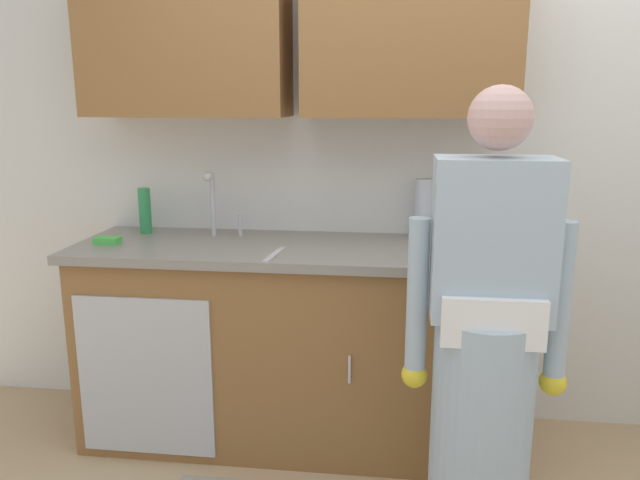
# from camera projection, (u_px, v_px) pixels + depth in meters

# --- Properties ---
(kitchen_wall_with_uppers) EXTENTS (4.80, 0.44, 2.70)m
(kitchen_wall_with_uppers) POSITION_uv_depth(u_px,v_px,m) (389.00, 122.00, 2.86)
(kitchen_wall_with_uppers) COLOR silver
(kitchen_wall_with_uppers) RESTS_ON ground
(counter_cabinet) EXTENTS (1.90, 0.62, 0.90)m
(counter_cabinet) POSITION_uv_depth(u_px,v_px,m) (293.00, 347.00, 2.85)
(counter_cabinet) COLOR brown
(counter_cabinet) RESTS_ON ground
(countertop) EXTENTS (1.96, 0.66, 0.04)m
(countertop) POSITION_uv_depth(u_px,v_px,m) (293.00, 249.00, 2.75)
(countertop) COLOR gray
(countertop) RESTS_ON counter_cabinet
(sink) EXTENTS (0.50, 0.36, 0.35)m
(sink) POSITION_uv_depth(u_px,v_px,m) (213.00, 245.00, 2.80)
(sink) COLOR #B7BABF
(sink) RESTS_ON counter_cabinet
(person_at_sink) EXTENTS (0.55, 0.34, 1.62)m
(person_at_sink) POSITION_uv_depth(u_px,v_px,m) (484.00, 369.00, 2.05)
(person_at_sink) COLOR white
(person_at_sink) RESTS_ON ground
(bottle_dish_liquid) EXTENTS (0.06, 0.06, 0.22)m
(bottle_dish_liquid) POSITION_uv_depth(u_px,v_px,m) (145.00, 211.00, 2.96)
(bottle_dish_liquid) COLOR #2D8C4C
(bottle_dish_liquid) RESTS_ON countertop
(bottle_water_short) EXTENTS (0.08, 0.08, 0.28)m
(bottle_water_short) POSITION_uv_depth(u_px,v_px,m) (423.00, 209.00, 2.86)
(bottle_water_short) COLOR silver
(bottle_water_short) RESTS_ON countertop
(bottle_cleaner_spray) EXTENTS (0.08, 0.08, 0.18)m
(bottle_cleaner_spray) POSITION_uv_depth(u_px,v_px,m) (495.00, 223.00, 2.77)
(bottle_cleaner_spray) COLOR silver
(bottle_cleaner_spray) RESTS_ON countertop
(cup_by_sink) EXTENTS (0.08, 0.08, 0.09)m
(cup_by_sink) POSITION_uv_depth(u_px,v_px,m) (456.00, 247.00, 2.50)
(cup_by_sink) COLOR white
(cup_by_sink) RESTS_ON countertop
(knife_on_counter) EXTENTS (0.05, 0.24, 0.01)m
(knife_on_counter) POSITION_uv_depth(u_px,v_px,m) (274.00, 254.00, 2.56)
(knife_on_counter) COLOR silver
(knife_on_counter) RESTS_ON countertop
(sponge) EXTENTS (0.11, 0.07, 0.03)m
(sponge) POSITION_uv_depth(u_px,v_px,m) (107.00, 241.00, 2.76)
(sponge) COLOR #4CBF4C
(sponge) RESTS_ON countertop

